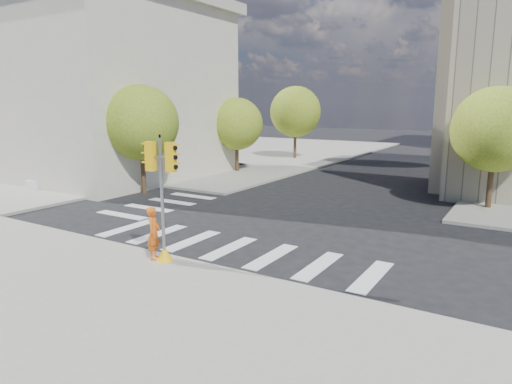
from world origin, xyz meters
TOP-DOWN VIEW (x-y plane):
  - ground at (0.00, 0.00)m, footprint 160.00×160.00m
  - sidewalk_far_left at (-20.00, 26.00)m, footprint 28.00×40.00m
  - classical_building at (-20.00, 8.00)m, footprint 19.00×15.00m
  - tree_lw_near at (-10.50, 4.00)m, footprint 4.40×4.40m
  - tree_lw_mid at (-10.50, 14.00)m, footprint 4.00×4.00m
  - tree_lw_far at (-10.50, 24.00)m, footprint 4.80×4.80m
  - tree_re_near at (7.50, 10.00)m, footprint 4.20×4.20m
  - tree_re_mid at (7.50, 22.00)m, footprint 4.60×4.60m
  - lamp_near at (8.00, 14.00)m, footprint 0.35×0.18m
  - traffic_signal at (-0.93, -4.60)m, footprint 1.08×0.56m
  - photographer at (-1.37, -4.60)m, footprint 0.67×0.78m
  - planter_wall at (-14.52, 1.98)m, footprint 5.73×2.57m

SIDE VIEW (x-z plane):
  - ground at x=0.00m, z-range 0.00..0.00m
  - sidewalk_far_left at x=-20.00m, z-range 0.00..0.15m
  - planter_wall at x=-14.52m, z-range 0.15..0.65m
  - photographer at x=-1.37m, z-range 0.15..1.94m
  - traffic_signal at x=-0.93m, z-range -0.19..4.02m
  - tree_lw_mid at x=-10.50m, z-range 0.88..6.65m
  - tree_re_near at x=7.50m, z-range 0.97..7.13m
  - tree_lw_near at x=-10.50m, z-range 1.00..7.41m
  - tree_re_mid at x=7.50m, z-range 1.02..7.68m
  - tree_lw_far at x=-10.50m, z-range 1.07..8.01m
  - lamp_near at x=8.00m, z-range 0.52..8.63m
  - classical_building at x=-20.00m, z-range 0.09..12.79m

